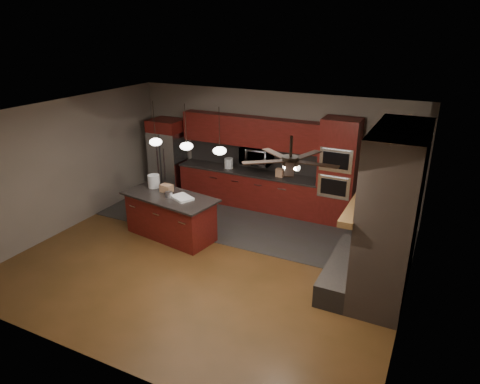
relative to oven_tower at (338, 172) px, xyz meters
The scene contains 22 objects.
ground 3.40m from the oven_tower, 122.27° to the right, with size 7.00×7.00×0.00m, color brown.
ceiling 3.57m from the oven_tower, 122.27° to the right, with size 7.00×6.00×0.02m, color white.
back_wall 1.74m from the oven_tower, 169.75° to the left, with size 7.00×0.02×2.80m, color #6E6258.
right_wall 3.25m from the oven_tower, 56.24° to the right, with size 0.02×6.00×2.80m, color #6E6258.
left_wall 5.86m from the oven_tower, 152.62° to the right, with size 0.02×6.00×2.80m, color #6E6258.
slate_tile_patch 2.26m from the oven_tower, 152.30° to the right, with size 7.00×2.40×0.01m, color #2E2B29.
fireplace_column 2.66m from the oven_tower, 59.73° to the right, with size 1.30×2.10×2.80m.
back_cabinetry 2.20m from the oven_tower, behind, with size 3.59×0.64×2.20m.
oven_tower is the anchor object (origin of this frame).
microwave 1.98m from the oven_tower, behind, with size 0.73×0.41×0.50m, color silver.
refrigerator 4.45m from the oven_tower, behind, with size 0.83×0.75×1.96m.
kitchen_island 3.75m from the oven_tower, 142.85° to the right, with size 2.15×1.23×0.92m.
white_bucket 4.02m from the oven_tower, 151.09° to the right, with size 0.26×0.26×0.28m, color silver.
paint_can 3.69m from the oven_tower, 142.03° to the right, with size 0.16×0.16×0.11m, color #ABAAAF.
paint_tray 3.44m from the oven_tower, 139.40° to the right, with size 0.45×0.31×0.04m, color white.
cardboard_box 3.73m from the oven_tower, 146.62° to the right, with size 0.25×0.18×0.16m, color #A77956.
counter_bucket 2.71m from the oven_tower, behind, with size 0.21×0.21×0.24m, color white.
counter_box 1.35m from the oven_tower, behind, with size 0.17×0.13×0.19m, color #A87857.
pendant_left 3.97m from the oven_tower, 149.26° to the right, with size 0.26×0.26×0.92m.
pendant_center 3.37m from the oven_tower, 142.53° to the right, with size 0.26×0.26×0.92m.
pendant_right 2.83m from the oven_tower, 132.87° to the right, with size 0.26×0.26×0.92m.
ceiling_fan 3.72m from the oven_tower, 88.36° to the right, with size 1.27×1.33×0.41m.
Camera 1 is at (3.67, -6.22, 4.22)m, focal length 32.00 mm.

